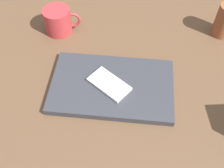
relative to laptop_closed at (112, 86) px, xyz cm
name	(u,v)px	position (x,y,z in cm)	size (l,w,h in cm)	color
desk_surface	(89,84)	(-6.51, 2.91, -2.48)	(120.00, 80.00, 3.00)	brown
laptop_closed	(112,86)	(0.00, 0.00, 0.00)	(33.83, 21.05, 1.96)	#33353D
cell_phone_on_laptop	(109,84)	(-0.83, -0.31, 1.46)	(12.47, 12.57, 1.04)	silver
coffee_mug	(58,21)	(-15.77, 25.17, 3.17)	(11.80, 8.68, 8.29)	#B23338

